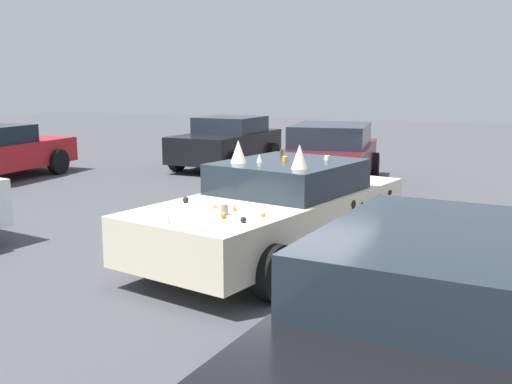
{
  "coord_description": "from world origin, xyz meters",
  "views": [
    {
      "loc": [
        -7.57,
        -3.0,
        2.43
      ],
      "look_at": [
        0.0,
        0.3,
        0.9
      ],
      "focal_mm": 42.2,
      "sensor_mm": 36.0,
      "label": 1
    }
  ],
  "objects_px": {
    "art_car_decorated": "(278,209)",
    "parked_sedan_far_right": "(429,328)",
    "parked_sedan_row_back_far": "(227,142)",
    "parked_sedan_far_left": "(330,155)"
  },
  "relations": [
    {
      "from": "parked_sedan_row_back_far",
      "to": "parked_sedan_far_left",
      "type": "xyz_separation_m",
      "value": [
        -1.96,
        -3.6,
        0.02
      ]
    },
    {
      "from": "art_car_decorated",
      "to": "parked_sedan_row_back_far",
      "type": "height_order",
      "value": "art_car_decorated"
    },
    {
      "from": "art_car_decorated",
      "to": "parked_sedan_far_right",
      "type": "bearing_deg",
      "value": 47.61
    },
    {
      "from": "parked_sedan_row_back_far",
      "to": "parked_sedan_far_left",
      "type": "height_order",
      "value": "parked_sedan_far_left"
    },
    {
      "from": "parked_sedan_far_right",
      "to": "parked_sedan_row_back_far",
      "type": "bearing_deg",
      "value": -143.1
    },
    {
      "from": "parked_sedan_row_back_far",
      "to": "art_car_decorated",
      "type": "bearing_deg",
      "value": 32.19
    },
    {
      "from": "parked_sedan_row_back_far",
      "to": "parked_sedan_far_right",
      "type": "distance_m",
      "value": 13.18
    },
    {
      "from": "parked_sedan_far_left",
      "to": "parked_sedan_far_right",
      "type": "bearing_deg",
      "value": 12.43
    },
    {
      "from": "parked_sedan_row_back_far",
      "to": "parked_sedan_far_right",
      "type": "relative_size",
      "value": 0.85
    },
    {
      "from": "parked_sedan_far_left",
      "to": "art_car_decorated",
      "type": "bearing_deg",
      "value": 1.27
    }
  ]
}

